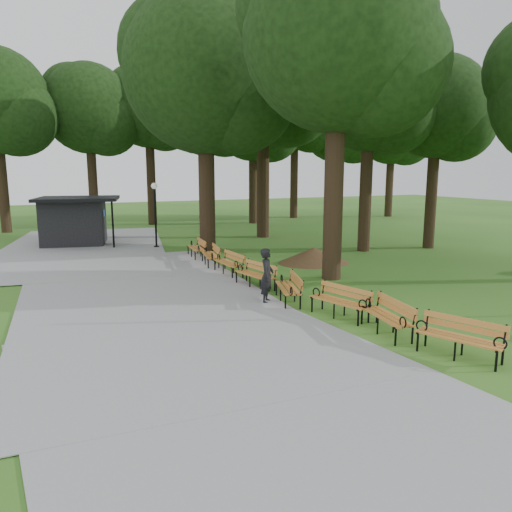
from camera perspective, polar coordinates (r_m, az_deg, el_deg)
name	(u,v)px	position (r m, az deg, el deg)	size (l,w,h in m)	color
ground	(296,308)	(14.22, 4.83, -6.20)	(100.00, 100.00, 0.00)	#2F631C
path	(140,297)	(15.65, -13.68, -4.81)	(12.00, 38.00, 0.06)	gray
person	(267,276)	(14.53, 1.30, -2.37)	(0.61, 0.40, 1.69)	black
kiosk	(74,221)	(27.73, -20.87, 3.91)	(4.12, 3.58, 2.58)	black
lamp_post	(155,202)	(25.30, -11.96, 6.35)	(0.32, 0.32, 3.37)	black
dirt_mound	(314,255)	(21.06, 6.91, 0.11)	(2.69, 2.69, 0.68)	#47301C
bench_0	(459,339)	(11.30, 23.06, -9.03)	(1.90, 0.64, 0.88)	#C3762D
bench_1	(386,316)	(12.34, 15.23, -6.95)	(1.90, 0.64, 0.88)	#C3762D
bench_2	(340,302)	(13.40, 9.92, -5.38)	(1.90, 0.64, 0.88)	#C3762D
bench_3	(288,288)	(14.73, 3.81, -3.83)	(1.90, 0.64, 0.88)	#C3762D
bench_4	(255,275)	(16.52, -0.12, -2.26)	(1.90, 0.64, 0.88)	#C3762D
bench_5	(228,263)	(18.61, -3.31, -0.86)	(1.90, 0.64, 0.88)	#C3762D
bench_6	(210,255)	(20.43, -5.47, 0.10)	(1.90, 0.64, 0.88)	#C3762D
bench_7	(196,248)	(22.32, -7.15, 0.93)	(1.90, 0.64, 0.88)	#C3762D
lawn_tree_0	(338,37)	(18.28, 9.74, 24.35)	(6.62, 6.62, 11.88)	black
lawn_tree_1	(370,94)	(24.63, 13.37, 18.25)	(5.52, 5.52, 10.39)	black
lawn_tree_2	(205,73)	(24.56, -6.13, 20.88)	(7.78, 7.78, 12.52)	black
lawn_tree_4	(263,82)	(29.29, 0.88, 19.97)	(7.27, 7.27, 12.67)	black
lawn_tree_5	(437,108)	(26.51, 20.75, 16.17)	(5.08, 5.08, 9.65)	black
tree_backdrop	(222,114)	(37.19, -4.03, 16.50)	(36.76, 9.23, 16.21)	black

